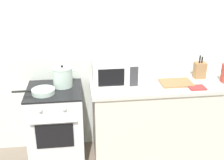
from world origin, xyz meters
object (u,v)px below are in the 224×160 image
object	(u,v)px
stove	(57,126)
knife_block	(200,70)
cutting_board	(176,83)
stock_pot	(63,77)
oven_mitt	(197,88)
microwave	(115,71)
frying_pan	(43,91)

from	to	relation	value
stove	knife_block	world-z (taller)	knife_block
stove	cutting_board	size ratio (longest dim) A/B	2.56
stock_pot	oven_mitt	bearing A→B (deg)	-9.52
microwave	knife_block	distance (m)	1.03
oven_mitt	microwave	bearing A→B (deg)	164.89
microwave	oven_mitt	distance (m)	0.92
stove	stock_pot	size ratio (longest dim) A/B	3.00
stock_pot	microwave	xyz separation A→B (m)	(0.58, -0.01, 0.04)
oven_mitt	frying_pan	bearing A→B (deg)	177.62
frying_pan	microwave	xyz separation A→B (m)	(0.79, 0.17, 0.12)
stove	knife_block	xyz separation A→B (m)	(1.71, 0.14, 0.56)
stove	frying_pan	bearing A→B (deg)	-140.03
cutting_board	oven_mitt	world-z (taller)	cutting_board
stock_pot	oven_mitt	distance (m)	1.49
stove	microwave	distance (m)	0.92
microwave	oven_mitt	xyz separation A→B (m)	(0.88, -0.24, -0.14)
knife_block	stove	bearing A→B (deg)	-175.28
stock_pot	microwave	distance (m)	0.58
cutting_board	microwave	bearing A→B (deg)	173.62
cutting_board	oven_mitt	xyz separation A→B (m)	(0.18, -0.16, -0.00)
frying_pan	knife_block	world-z (taller)	knife_block
microwave	knife_block	bearing A→B (deg)	3.44
stock_pot	microwave	world-z (taller)	microwave
stove	frying_pan	xyz separation A→B (m)	(-0.11, -0.09, 0.48)
microwave	knife_block	xyz separation A→B (m)	(1.03, 0.06, -0.05)
oven_mitt	cutting_board	bearing A→B (deg)	139.01
stock_pot	knife_block	bearing A→B (deg)	1.95
stove	oven_mitt	size ratio (longest dim) A/B	5.11
cutting_board	knife_block	distance (m)	0.37
cutting_board	knife_block	world-z (taller)	knife_block
microwave	oven_mitt	size ratio (longest dim) A/B	2.78
stock_pot	cutting_board	distance (m)	1.29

